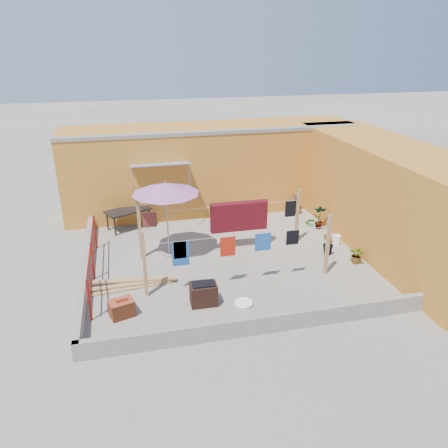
{
  "coord_description": "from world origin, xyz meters",
  "views": [
    {
      "loc": [
        -2.79,
        -11.33,
        6.1
      ],
      "look_at": [
        -0.04,
        0.3,
        1.08
      ],
      "focal_mm": 35.0,
      "sensor_mm": 36.0,
      "label": 1
    }
  ],
  "objects_px": {
    "brick_stack": "(122,308)",
    "green_hose": "(313,223)",
    "brazier": "(204,294)",
    "patio_umbrella": "(166,189)",
    "white_basin": "(243,303)",
    "plant_back_a": "(220,210)",
    "outdoor_table": "(128,212)",
    "water_jug_a": "(337,240)",
    "water_jug_b": "(317,223)"
  },
  "relations": [
    {
      "from": "patio_umbrella",
      "to": "green_hose",
      "type": "bearing_deg",
      "value": 13.62
    },
    {
      "from": "patio_umbrella",
      "to": "brazier",
      "type": "height_order",
      "value": "patio_umbrella"
    },
    {
      "from": "patio_umbrella",
      "to": "brazier",
      "type": "distance_m",
      "value": 3.5
    },
    {
      "from": "white_basin",
      "to": "water_jug_a",
      "type": "bearing_deg",
      "value": 34.67
    },
    {
      "from": "patio_umbrella",
      "to": "white_basin",
      "type": "height_order",
      "value": "patio_umbrella"
    },
    {
      "from": "white_basin",
      "to": "green_hose",
      "type": "bearing_deg",
      "value": 49.19
    },
    {
      "from": "outdoor_table",
      "to": "brazier",
      "type": "distance_m",
      "value": 5.59
    },
    {
      "from": "water_jug_b",
      "to": "brick_stack",
      "type": "bearing_deg",
      "value": -149.78
    },
    {
      "from": "patio_umbrella",
      "to": "water_jug_a",
      "type": "distance_m",
      "value": 5.74
    },
    {
      "from": "brazier",
      "to": "brick_stack",
      "type": "bearing_deg",
      "value": -178.53
    },
    {
      "from": "brazier",
      "to": "white_basin",
      "type": "distance_m",
      "value": 1.02
    },
    {
      "from": "patio_umbrella",
      "to": "plant_back_a",
      "type": "bearing_deg",
      "value": 48.27
    },
    {
      "from": "water_jug_b",
      "to": "green_hose",
      "type": "relative_size",
      "value": 0.54
    },
    {
      "from": "outdoor_table",
      "to": "water_jug_a",
      "type": "xyz_separation_m",
      "value": [
        6.49,
        -2.92,
        -0.47
      ]
    },
    {
      "from": "brazier",
      "to": "outdoor_table",
      "type": "bearing_deg",
      "value": 107.24
    },
    {
      "from": "outdoor_table",
      "to": "brazier",
      "type": "height_order",
      "value": "outdoor_table"
    },
    {
      "from": "brick_stack",
      "to": "plant_back_a",
      "type": "distance_m",
      "value": 6.49
    },
    {
      "from": "patio_umbrella",
      "to": "plant_back_a",
      "type": "height_order",
      "value": "patio_umbrella"
    },
    {
      "from": "white_basin",
      "to": "plant_back_a",
      "type": "height_order",
      "value": "plant_back_a"
    },
    {
      "from": "patio_umbrella",
      "to": "brazier",
      "type": "relative_size",
      "value": 3.83
    },
    {
      "from": "patio_umbrella",
      "to": "green_hose",
      "type": "xyz_separation_m",
      "value": [
        5.37,
        1.3,
        -2.11
      ]
    },
    {
      "from": "white_basin",
      "to": "water_jug_b",
      "type": "relative_size",
      "value": 1.56
    },
    {
      "from": "patio_umbrella",
      "to": "green_hose",
      "type": "distance_m",
      "value": 5.91
    },
    {
      "from": "brazier",
      "to": "green_hose",
      "type": "distance_m",
      "value": 6.43
    },
    {
      "from": "patio_umbrella",
      "to": "water_jug_a",
      "type": "relative_size",
      "value": 6.95
    },
    {
      "from": "white_basin",
      "to": "patio_umbrella",
      "type": "bearing_deg",
      "value": 114.9
    },
    {
      "from": "water_jug_a",
      "to": "water_jug_b",
      "type": "relative_size",
      "value": 1.21
    },
    {
      "from": "brick_stack",
      "to": "brazier",
      "type": "relative_size",
      "value": 0.99
    },
    {
      "from": "brick_stack",
      "to": "plant_back_a",
      "type": "height_order",
      "value": "plant_back_a"
    },
    {
      "from": "plant_back_a",
      "to": "brick_stack",
      "type": "bearing_deg",
      "value": -123.91
    },
    {
      "from": "patio_umbrella",
      "to": "water_jug_b",
      "type": "xyz_separation_m",
      "value": [
        5.37,
        1.01,
        -2.01
      ]
    },
    {
      "from": "outdoor_table",
      "to": "water_jug_a",
      "type": "relative_size",
      "value": 4.48
    },
    {
      "from": "water_jug_a",
      "to": "plant_back_a",
      "type": "distance_m",
      "value": 4.35
    },
    {
      "from": "white_basin",
      "to": "green_hose",
      "type": "height_order",
      "value": "same"
    },
    {
      "from": "water_jug_a",
      "to": "green_hose",
      "type": "height_order",
      "value": "water_jug_a"
    },
    {
      "from": "brazier",
      "to": "green_hose",
      "type": "relative_size",
      "value": 1.19
    },
    {
      "from": "patio_umbrella",
      "to": "brick_stack",
      "type": "distance_m",
      "value": 3.84
    },
    {
      "from": "brick_stack",
      "to": "brazier",
      "type": "height_order",
      "value": "brazier"
    },
    {
      "from": "water_jug_a",
      "to": "green_hose",
      "type": "distance_m",
      "value": 1.82
    },
    {
      "from": "green_hose",
      "to": "patio_umbrella",
      "type": "bearing_deg",
      "value": -166.38
    },
    {
      "from": "brazier",
      "to": "water_jug_a",
      "type": "height_order",
      "value": "brazier"
    },
    {
      "from": "brick_stack",
      "to": "white_basin",
      "type": "xyz_separation_m",
      "value": [
        2.96,
        -0.22,
        -0.17
      ]
    },
    {
      "from": "outdoor_table",
      "to": "patio_umbrella",
      "type": "bearing_deg",
      "value": -64.95
    },
    {
      "from": "patio_umbrella",
      "to": "green_hose",
      "type": "relative_size",
      "value": 4.55
    },
    {
      "from": "brick_stack",
      "to": "green_hose",
      "type": "bearing_deg",
      "value": 32.02
    },
    {
      "from": "brick_stack",
      "to": "water_jug_a",
      "type": "xyz_separation_m",
      "value": [
        6.84,
        2.47,
        -0.05
      ]
    },
    {
      "from": "brazier",
      "to": "water_jug_b",
      "type": "distance_m",
      "value": 6.24
    },
    {
      "from": "green_hose",
      "to": "plant_back_a",
      "type": "xyz_separation_m",
      "value": [
        -3.22,
        1.11,
        0.34
      ]
    },
    {
      "from": "patio_umbrella",
      "to": "white_basin",
      "type": "bearing_deg",
      "value": -65.1
    },
    {
      "from": "patio_umbrella",
      "to": "white_basin",
      "type": "xyz_separation_m",
      "value": [
        1.48,
        -3.2,
        -2.1
      ]
    }
  ]
}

